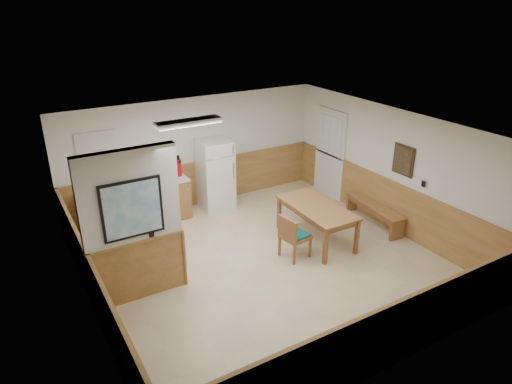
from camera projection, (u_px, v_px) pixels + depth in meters
ground at (265, 263)px, 8.34m from camera, size 6.00×6.00×0.00m
ceiling at (266, 130)px, 7.34m from camera, size 6.00×6.00×0.02m
back_wall at (195, 153)px, 10.20m from camera, size 6.00×0.02×2.50m
right_wall at (391, 170)px, 9.23m from camera, size 0.02×6.00×2.50m
left_wall at (85, 246)px, 6.44m from camera, size 0.02×6.00×2.50m
wainscot_back at (197, 184)px, 10.49m from camera, size 6.00×0.04×1.00m
wainscot_right at (386, 203)px, 9.52m from camera, size 0.04×6.00×1.00m
wainscot_left at (94, 290)px, 6.75m from camera, size 0.04×6.00×1.00m
partition_wall at (133, 229)px, 6.95m from camera, size 1.50×0.20×2.50m
kitchen_counter at (151, 201)px, 9.71m from camera, size 2.20×0.61×1.00m
exterior_door at (330, 153)px, 10.79m from camera, size 0.07×1.02×2.15m
kitchen_window at (98, 156)px, 9.09m from camera, size 0.80×0.04×1.00m
wall_painting at (403, 160)px, 8.86m from camera, size 0.04×0.50×0.60m
fluorescent_fixture at (188, 122)px, 8.01m from camera, size 1.20×0.30×0.09m
refrigerator at (215, 174)px, 10.23m from camera, size 0.72×0.73×1.59m
dining_table at (317, 211)px, 8.84m from camera, size 0.88×1.71×0.75m
dining_bench at (374, 209)px, 9.62m from camera, size 0.51×1.61×0.45m
dining_chair at (292, 234)px, 8.30m from camera, size 0.70×0.52×0.85m
fire_extinguisher at (179, 167)px, 9.79m from camera, size 0.14×0.14×0.46m
soap_bottle at (104, 187)px, 9.04m from camera, size 0.08×0.08×0.20m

